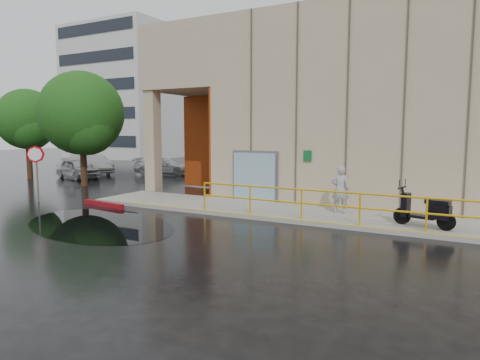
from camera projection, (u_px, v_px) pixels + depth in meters
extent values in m
plane|color=black|center=(162.00, 233.00, 12.95)|extent=(120.00, 120.00, 0.00)
cube|color=gray|center=(333.00, 217.00, 14.99)|extent=(20.00, 3.00, 0.15)
cube|color=tan|center=(420.00, 110.00, 19.29)|extent=(16.00, 10.00, 8.00)
cube|color=tan|center=(228.00, 69.00, 23.72)|extent=(4.00, 10.00, 3.00)
cube|color=tan|center=(153.00, 143.00, 20.90)|extent=(0.60, 0.60, 5.00)
cube|color=#9B350E|center=(214.00, 142.00, 22.86)|extent=(3.80, 0.15, 4.90)
cube|color=#9B350E|center=(229.00, 143.00, 20.41)|extent=(0.10, 3.50, 4.90)
cube|color=#98C1D0|center=(254.00, 177.00, 17.87)|extent=(1.90, 0.10, 2.00)
cube|color=slate|center=(255.00, 177.00, 17.94)|extent=(2.10, 0.06, 2.20)
cube|color=#0C5A26|center=(307.00, 156.00, 16.73)|extent=(0.32, 0.04, 0.42)
cylinder|color=#DEA50B|center=(330.00, 191.00, 13.57)|extent=(9.50, 0.06, 0.06)
cylinder|color=#DEA50B|center=(330.00, 205.00, 13.62)|extent=(9.50, 0.06, 0.06)
cube|color=silver|center=(122.00, 93.00, 49.79)|extent=(12.00, 8.00, 15.00)
imported|color=#9F9FA3|center=(340.00, 189.00, 15.16)|extent=(0.70, 0.55, 1.70)
cylinder|color=black|center=(402.00, 216.00, 13.41)|extent=(0.54, 0.23, 0.53)
cylinder|color=black|center=(446.00, 222.00, 12.52)|extent=(0.54, 0.23, 0.53)
cylinder|color=slate|center=(37.00, 178.00, 18.47)|extent=(0.07, 0.07, 2.12)
cylinder|color=#B7000F|center=(35.00, 154.00, 18.33)|extent=(0.56, 0.53, 0.73)
cylinder|color=white|center=(35.00, 154.00, 18.31)|extent=(0.43, 0.40, 0.58)
cube|color=maroon|center=(104.00, 204.00, 17.48)|extent=(2.40, 0.50, 0.18)
cube|color=black|center=(100.00, 224.00, 14.12)|extent=(7.41, 5.85, 0.01)
imported|color=silver|center=(77.00, 168.00, 27.87)|extent=(4.02, 2.41, 1.28)
imported|color=silver|center=(90.00, 163.00, 30.82)|extent=(5.15, 3.47, 1.60)
imported|color=#B8BBC0|center=(164.00, 166.00, 30.15)|extent=(4.48, 2.94, 1.21)
cylinder|color=black|center=(84.00, 162.00, 23.97)|extent=(0.36, 0.36, 2.67)
sphere|color=#226227|center=(82.00, 113.00, 23.66)|extent=(4.61, 4.61, 4.61)
sphere|color=#226227|center=(87.00, 126.00, 23.33)|extent=(3.23, 3.23, 3.23)
cylinder|color=black|center=(29.00, 158.00, 27.72)|extent=(0.36, 0.36, 2.67)
sphere|color=#154C1A|center=(27.00, 119.00, 27.44)|extent=(3.86, 3.86, 3.86)
sphere|color=#154C1A|center=(31.00, 128.00, 27.07)|extent=(2.70, 2.70, 2.70)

